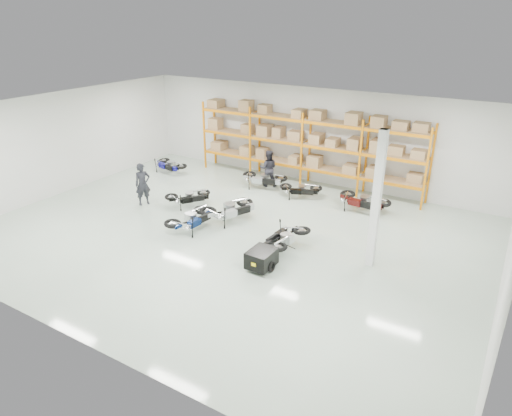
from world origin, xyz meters
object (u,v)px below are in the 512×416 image
Objects in this scene: trailer at (262,258)px; moto_back_c at (301,187)px; moto_back_b at (263,176)px; moto_back_d at (363,198)px; moto_back_a at (169,163)px; moto_silver_left at (230,206)px; moto_blue_centre at (192,216)px; moto_black_far_left at (189,194)px; person_left at (143,184)px; person_back at (268,168)px; moto_touring_right at (285,234)px.

trailer is 6.50m from moto_back_c.
moto_back_d is at bearing -104.13° from moto_back_b.
trailer is at bearing -110.99° from moto_back_a.
moto_silver_left is at bearing 137.93° from moto_back_d.
moto_back_a is at bearing -36.70° from moto_blue_centre.
moto_black_far_left is at bearing -116.49° from moto_back_a.
trailer is 0.91× the size of moto_back_a.
moto_blue_centre is 1.04× the size of person_left.
moto_back_b is 1.16× the size of moto_back_c.
moto_touring_right is at bearing 98.67° from person_back.
moto_touring_right is 1.06× the size of person_back.
person_back is (3.46, 4.73, -0.03)m from person_left.
moto_back_d is at bearing 146.62° from person_back.
person_back is at bearing -85.52° from moto_blue_centre.
moto_silver_left reaches higher than moto_back_b.
person_left is at bearing 27.69° from person_back.
trailer is at bearing -160.99° from moto_back_b.
moto_silver_left is 4.00m from moto_back_b.
moto_back_a is 4.30m from person_left.
moto_back_a is at bearing 71.14° from moto_back_c.
person_left is at bearing 31.74° from moto_silver_left.
person_left is at bearing 105.99° from moto_back_c.
person_back is at bearing 118.84° from trailer.
moto_black_far_left is at bearing 144.89° from moto_back_b.
moto_black_far_left is 3.89m from moto_back_b.
moto_back_b is (0.01, 5.34, 0.00)m from moto_blue_centre.
trailer is 0.98× the size of moto_back_c.
moto_back_a is at bearing 98.42° from moto_back_d.
moto_back_b reaches higher than moto_back_c.
moto_back_b is 1.04× the size of person_left.
moto_back_b reaches higher than moto_back_a.
trailer is 0.83× the size of moto_back_d.
person_back reaches higher than moto_touring_right.
person_left is (-1.77, -0.86, 0.39)m from moto_black_far_left.
moto_back_d is at bearing 79.94° from trailer.
moto_silver_left is 1.15× the size of person_back.
moto_touring_right is (2.97, -1.00, -0.05)m from moto_silver_left.
moto_silver_left is at bearing -179.82° from moto_back_b.
moto_silver_left is at bearing -106.56° from moto_back_a.
moto_blue_centre is 3.76m from moto_touring_right.
person_left is at bearing -141.07° from moto_back_a.
moto_back_a is (-3.68, 2.97, 0.02)m from moto_black_far_left.
moto_blue_centre is 7.06m from moto_back_d.
moto_back_a is at bearing 85.45° from moto_back_b.
moto_blue_centre reaches higher than moto_touring_right.
moto_touring_right is 6.18m from moto_back_b.
moto_touring_right is 1.16× the size of trailer.
person_left reaches higher than moto_touring_right.
moto_back_c is at bearing -22.91° from person_left.
moto_back_c is (-1.67, 4.68, -0.07)m from moto_touring_right.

